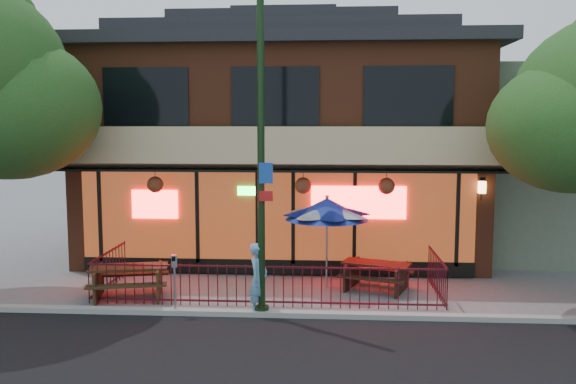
# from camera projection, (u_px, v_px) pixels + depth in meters

# --- Properties ---
(ground) EXTENTS (80.00, 80.00, 0.00)m
(ground) POSITION_uv_depth(u_px,v_px,m) (264.00, 309.00, 14.04)
(ground) COLOR gray
(ground) RESTS_ON ground
(curb) EXTENTS (80.00, 0.25, 0.12)m
(curb) POSITION_uv_depth(u_px,v_px,m) (261.00, 313.00, 13.54)
(curb) COLOR #999993
(curb) RESTS_ON ground
(restaurant_building) EXTENTS (12.96, 9.49, 8.05)m
(restaurant_building) POSITION_uv_depth(u_px,v_px,m) (285.00, 127.00, 20.62)
(restaurant_building) COLOR brown
(restaurant_building) RESTS_ON ground
(neighbor_building) EXTENTS (6.00, 7.00, 6.00)m
(neighbor_building) POSITION_uv_depth(u_px,v_px,m) (550.00, 160.00, 20.75)
(neighbor_building) COLOR slate
(neighbor_building) RESTS_ON ground
(patio_fence) EXTENTS (8.44, 2.62, 1.00)m
(patio_fence) POSITION_uv_depth(u_px,v_px,m) (266.00, 277.00, 14.47)
(patio_fence) COLOR #470F19
(patio_fence) RESTS_ON ground
(street_light) EXTENTS (0.43, 0.32, 7.00)m
(street_light) POSITION_uv_depth(u_px,v_px,m) (261.00, 175.00, 13.29)
(street_light) COLOR black
(street_light) RESTS_ON ground
(picnic_table_left) EXTENTS (2.14, 1.81, 0.80)m
(picnic_table_left) POSITION_uv_depth(u_px,v_px,m) (129.00, 277.00, 14.90)
(picnic_table_left) COLOR #3E2B16
(picnic_table_left) RESTS_ON ground
(picnic_table_right) EXTENTS (2.04, 1.80, 0.72)m
(picnic_table_right) POSITION_uv_depth(u_px,v_px,m) (376.00, 272.00, 15.60)
(picnic_table_right) COLOR #351A12
(picnic_table_right) RESTS_ON ground
(patio_umbrella) EXTENTS (2.14, 2.14, 2.44)m
(patio_umbrella) POSITION_uv_depth(u_px,v_px,m) (327.00, 209.00, 15.60)
(patio_umbrella) COLOR gray
(patio_umbrella) RESTS_ON ground
(pedestrian) EXTENTS (0.55, 0.68, 1.62)m
(pedestrian) POSITION_uv_depth(u_px,v_px,m) (258.00, 279.00, 13.61)
(pedestrian) COLOR #609AC1
(pedestrian) RESTS_ON ground
(parking_meter_near) EXTENTS (0.15, 0.14, 1.36)m
(parking_meter_near) POSITION_uv_depth(u_px,v_px,m) (174.00, 274.00, 13.59)
(parking_meter_near) COLOR gray
(parking_meter_near) RESTS_ON ground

